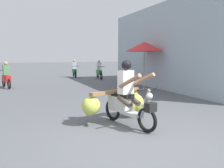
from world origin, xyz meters
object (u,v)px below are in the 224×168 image
at_px(motorbike_main_loaded, 123,102).
at_px(motorbike_distant_ahead_right, 6,77).
at_px(market_umbrella_near_shop, 144,47).
at_px(motorbike_distant_ahead_left, 74,70).
at_px(motorbike_distant_far_ahead, 99,71).

bearing_deg(motorbike_main_loaded, motorbike_distant_ahead_right, 110.81).
xyz_separation_m(motorbike_main_loaded, motorbike_distant_ahead_right, (-2.99, 7.87, 0.06)).
bearing_deg(motorbike_distant_ahead_right, market_umbrella_near_shop, -25.01).
xyz_separation_m(motorbike_distant_ahead_left, motorbike_distant_far_ahead, (1.41, -1.88, 0.00)).
relative_size(motorbike_main_loaded, market_umbrella_near_shop, 0.80).
xyz_separation_m(motorbike_distant_ahead_right, market_umbrella_near_shop, (6.52, -3.04, 1.58)).
distance_m(motorbike_distant_ahead_left, motorbike_distant_ahead_right, 6.48).
height_order(motorbike_distant_ahead_left, motorbike_distant_ahead_right, same).
relative_size(motorbike_main_loaded, motorbike_distant_far_ahead, 1.18).
relative_size(motorbike_distant_ahead_right, motorbike_distant_far_ahead, 0.98).
height_order(motorbike_main_loaded, motorbike_distant_far_ahead, motorbike_main_loaded).
bearing_deg(motorbike_distant_ahead_right, motorbike_main_loaded, -69.19).
distance_m(motorbike_main_loaded, motorbike_distant_ahead_left, 12.46).
relative_size(motorbike_distant_far_ahead, market_umbrella_near_shop, 0.68).
distance_m(motorbike_distant_ahead_left, market_umbrella_near_shop, 7.89).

